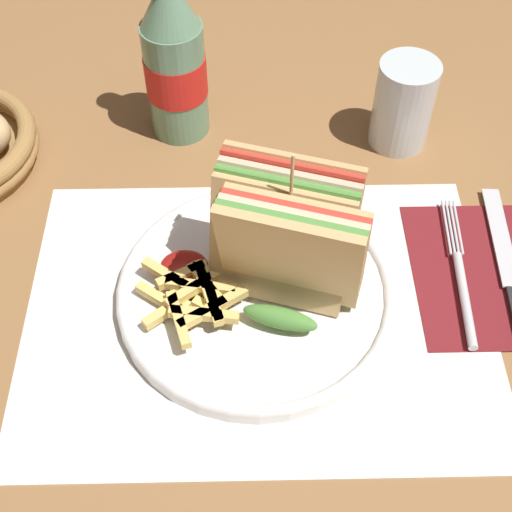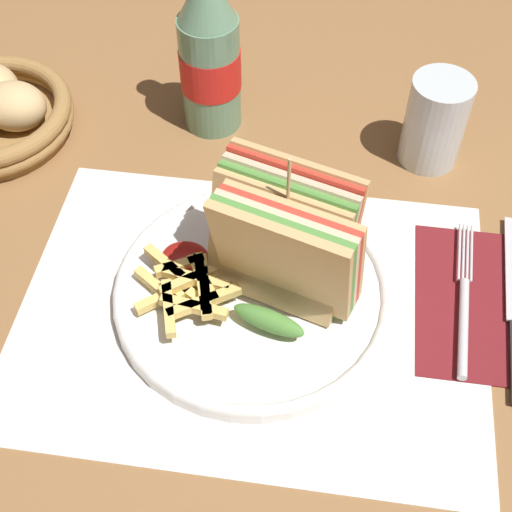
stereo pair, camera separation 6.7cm
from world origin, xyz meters
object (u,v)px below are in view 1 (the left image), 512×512
(knife, at_px, (508,272))
(glass_near, at_px, (403,104))
(fork, at_px, (462,283))
(coke_bottle_near, at_px, (174,60))
(plate_main, at_px, (256,292))
(club_sandwich, at_px, (288,242))

(knife, bearing_deg, glass_near, 115.65)
(fork, xyz_separation_m, coke_bottle_near, (-0.28, 0.24, 0.09))
(plate_main, bearing_deg, knife, 5.08)
(club_sandwich, xyz_separation_m, knife, (0.22, 0.02, -0.07))
(coke_bottle_near, bearing_deg, glass_near, -6.06)
(fork, xyz_separation_m, glass_near, (-0.03, 0.22, 0.04))
(glass_near, bearing_deg, coke_bottle_near, 173.94)
(club_sandwich, height_order, glass_near, club_sandwich)
(glass_near, bearing_deg, club_sandwich, -122.51)
(club_sandwich, xyz_separation_m, coke_bottle_near, (-0.11, 0.25, 0.02))
(coke_bottle_near, bearing_deg, fork, -40.45)
(fork, bearing_deg, club_sandwich, -175.43)
(coke_bottle_near, xyz_separation_m, glass_near, (0.25, -0.03, -0.04))
(fork, xyz_separation_m, knife, (0.05, 0.01, -0.00))
(plate_main, height_order, glass_near, glass_near)
(fork, bearing_deg, glass_near, 101.96)
(plate_main, distance_m, glass_near, 0.28)
(plate_main, xyz_separation_m, glass_near, (0.17, 0.22, 0.04))
(knife, bearing_deg, plate_main, -171.50)
(plate_main, bearing_deg, coke_bottle_near, 108.64)
(fork, height_order, coke_bottle_near, coke_bottle_near)
(club_sandwich, relative_size, knife, 0.77)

